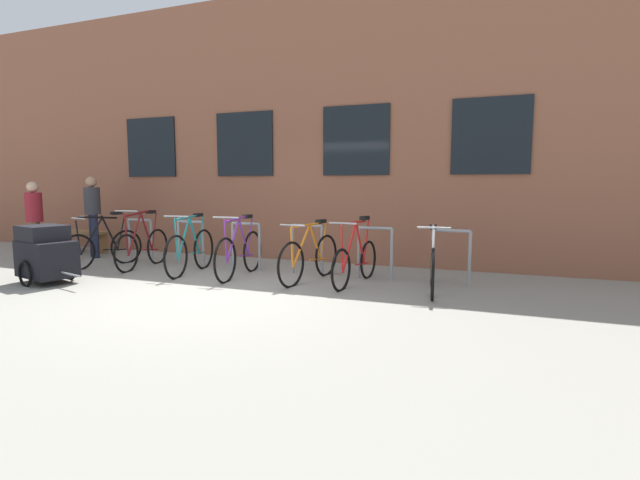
{
  "coord_description": "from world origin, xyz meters",
  "views": [
    {
      "loc": [
        3.88,
        -5.57,
        1.55
      ],
      "look_at": [
        1.09,
        1.6,
        0.64
      ],
      "focal_mm": 26.74,
      "sensor_mm": 36.0,
      "label": 1
    }
  ],
  "objects": [
    {
      "name": "bicycle_maroon",
      "position": [
        -2.37,
        1.4,
        0.39
      ],
      "size": [
        0.44,
        1.67,
        1.11
      ],
      "color": "black",
      "rests_on": "ground"
    },
    {
      "name": "bike_rack",
      "position": [
        0.13,
        1.9,
        0.52
      ],
      "size": [
        6.6,
        0.05,
        0.86
      ],
      "color": "gray",
      "rests_on": "ground"
    },
    {
      "name": "bicycle_red",
      "position": [
        1.75,
        1.43,
        0.37
      ],
      "size": [
        0.44,
        1.7,
        1.06
      ],
      "color": "black",
      "rests_on": "ground"
    },
    {
      "name": "wooden_bench",
      "position": [
        -5.28,
        2.51,
        0.36
      ],
      "size": [
        1.81,
        0.4,
        0.49
      ],
      "color": "olive",
      "rests_on": "ground"
    },
    {
      "name": "storefront_building",
      "position": [
        0.0,
        6.0,
        2.65
      ],
      "size": [
        28.0,
        5.64,
        5.3
      ],
      "color": "brown",
      "rests_on": "ground"
    },
    {
      "name": "bicycle_orange",
      "position": [
        0.99,
        1.4,
        0.39
      ],
      "size": [
        0.46,
        1.78,
        0.98
      ],
      "color": "black",
      "rests_on": "ground"
    },
    {
      "name": "person_by_bench",
      "position": [
        -5.04,
        1.33,
        0.91
      ],
      "size": [
        0.32,
        0.32,
        1.6
      ],
      "color": "brown",
      "rests_on": "ground"
    },
    {
      "name": "bicycle_black",
      "position": [
        -3.15,
        1.23,
        0.37
      ],
      "size": [
        0.54,
        1.61,
        1.04
      ],
      "color": "black",
      "rests_on": "ground"
    },
    {
      "name": "backpack",
      "position": [
        -4.53,
        1.48,
        0.22
      ],
      "size": [
        0.33,
        0.28,
        0.44
      ],
      "primitive_type": "cube",
      "rotation": [
        0.0,
        0.0,
        0.33
      ],
      "color": "black",
      "rests_on": "ground"
    },
    {
      "name": "person_browsing",
      "position": [
        -4.2,
        2.01,
        0.98
      ],
      "size": [
        0.33,
        0.32,
        1.7
      ],
      "color": "#1E2338",
      "rests_on": "ground"
    },
    {
      "name": "bike_trailer",
      "position": [
        -2.81,
        -0.24,
        0.47
      ],
      "size": [
        1.48,
        0.81,
        0.92
      ],
      "color": "black",
      "rests_on": "ground"
    },
    {
      "name": "ground_plane",
      "position": [
        0.0,
        0.0,
        0.0
      ],
      "size": [
        42.0,
        42.0,
        0.0
      ],
      "primitive_type": "plane",
      "color": "gray"
    },
    {
      "name": "bicycle_teal",
      "position": [
        -1.2,
        1.26,
        0.4
      ],
      "size": [
        0.44,
        1.72,
        1.05
      ],
      "color": "black",
      "rests_on": "ground"
    },
    {
      "name": "bicycle_purple",
      "position": [
        -0.24,
        1.3,
        0.4
      ],
      "size": [
        0.44,
        1.78,
        1.06
      ],
      "color": "black",
      "rests_on": "ground"
    },
    {
      "name": "bicycle_white",
      "position": [
        2.94,
        1.32,
        0.39
      ],
      "size": [
        0.44,
        1.69,
        1.0
      ],
      "color": "black",
      "rests_on": "ground"
    }
  ]
}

